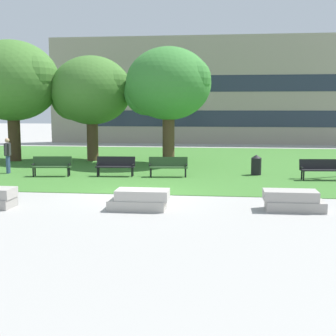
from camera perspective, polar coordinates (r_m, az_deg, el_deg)
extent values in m
plane|color=#A3A09B|center=(17.33, -3.49, -3.27)|extent=(140.00, 140.00, 0.00)
cube|color=#3D752D|center=(27.12, 0.23, 0.67)|extent=(40.00, 20.00, 0.02)
cube|color=#B2ADA3|center=(14.88, -3.76, -4.45)|extent=(1.80, 0.90, 0.32)
cube|color=#BBB6AB|center=(14.78, -3.13, -3.25)|extent=(1.66, 0.83, 0.32)
cube|color=#9E9991|center=(15.20, 15.20, -4.44)|extent=(1.80, 0.90, 0.32)
cube|color=#A6A098|center=(15.12, 14.68, -3.25)|extent=(1.66, 0.83, 0.32)
cube|color=#284723|center=(22.32, -14.04, 0.13)|extent=(1.84, 0.67, 0.05)
cube|color=#284723|center=(22.53, -13.91, 0.79)|extent=(1.80, 0.36, 0.46)
cube|color=black|center=(22.51, -16.13, 0.43)|extent=(0.11, 0.40, 0.04)
cube|color=black|center=(22.13, -11.93, 0.44)|extent=(0.11, 0.40, 0.04)
cylinder|color=black|center=(22.39, -16.11, -0.52)|extent=(0.07, 0.07, 0.41)
cylinder|color=black|center=(22.02, -12.09, -0.52)|extent=(0.07, 0.07, 0.41)
cylinder|color=black|center=(22.70, -15.90, -0.40)|extent=(0.07, 0.07, 0.41)
cylinder|color=black|center=(22.34, -11.93, -0.40)|extent=(0.07, 0.07, 0.41)
cube|color=black|center=(21.80, -6.46, 0.14)|extent=(1.82, 0.54, 0.05)
cube|color=black|center=(22.01, -6.36, 0.81)|extent=(1.80, 0.23, 0.46)
cube|color=black|center=(21.94, -8.63, 0.46)|extent=(0.08, 0.40, 0.04)
cube|color=black|center=(21.66, -4.27, 0.44)|extent=(0.08, 0.40, 0.04)
cylinder|color=black|center=(21.82, -8.59, -0.51)|extent=(0.07, 0.07, 0.41)
cylinder|color=black|center=(21.55, -4.43, -0.55)|extent=(0.07, 0.07, 0.41)
cylinder|color=black|center=(22.13, -8.42, -0.39)|extent=(0.07, 0.07, 0.41)
cylinder|color=black|center=(21.86, -4.31, -0.43)|extent=(0.07, 0.07, 0.41)
cube|color=#284723|center=(21.47, 0.02, 0.07)|extent=(1.84, 0.63, 0.05)
cube|color=#284723|center=(21.69, 0.02, 0.76)|extent=(1.80, 0.31, 0.46)
cube|color=black|center=(21.48, -2.23, 0.39)|extent=(0.10, 0.40, 0.04)
cube|color=black|center=(21.47, 2.26, 0.39)|extent=(0.10, 0.40, 0.04)
cylinder|color=black|center=(21.37, -2.13, -0.60)|extent=(0.07, 0.07, 0.41)
cylinder|color=black|center=(21.35, 2.16, -0.60)|extent=(0.07, 0.07, 0.41)
cylinder|color=black|center=(21.69, -2.09, -0.48)|extent=(0.07, 0.07, 0.41)
cylinder|color=black|center=(21.67, 2.14, -0.48)|extent=(0.07, 0.07, 0.41)
cube|color=black|center=(21.61, 18.17, -0.26)|extent=(1.83, 0.61, 0.05)
cube|color=black|center=(21.82, 18.01, 0.43)|extent=(1.80, 0.29, 0.46)
cube|color=black|center=(21.36, 16.03, 0.07)|extent=(0.10, 0.40, 0.04)
cylinder|color=black|center=(21.27, 16.20, -0.93)|extent=(0.07, 0.07, 0.41)
cylinder|color=black|center=(21.57, 15.99, -0.81)|extent=(0.07, 0.07, 0.41)
cylinder|color=#4C3823|center=(28.35, -9.19, 3.80)|extent=(0.68, 0.68, 2.86)
ellipsoid|color=#42752D|center=(28.31, -9.31, 9.33)|extent=(4.74, 4.74, 4.03)
sphere|color=#42752D|center=(29.13, -11.52, 8.29)|extent=(2.61, 2.61, 2.61)
sphere|color=#42752D|center=(27.56, -7.19, 9.91)|extent=(2.37, 2.37, 2.37)
cylinder|color=#4C3823|center=(26.26, 0.06, 3.95)|extent=(0.68, 0.68, 3.18)
ellipsoid|color=#387F33|center=(26.24, 0.06, 10.26)|extent=(4.72, 4.72, 4.01)
sphere|color=#387F33|center=(26.87, -2.61, 9.18)|extent=(2.60, 2.60, 2.60)
sphere|color=#387F33|center=(25.67, 2.61, 10.84)|extent=(2.36, 2.36, 2.36)
cylinder|color=#42301E|center=(29.31, -18.24, 3.97)|extent=(0.72, 0.72, 3.21)
ellipsoid|color=#42752D|center=(29.31, -18.49, 10.06)|extent=(5.50, 5.50, 4.68)
sphere|color=#42752D|center=(28.26, -16.42, 10.81)|extent=(2.75, 2.75, 2.75)
cylinder|color=black|center=(22.52, 10.70, 0.19)|extent=(0.48, 0.48, 0.80)
cone|color=black|center=(22.47, 10.73, 1.40)|extent=(0.49, 0.49, 0.16)
cylinder|color=#384C7A|center=(24.06, -18.85, 0.45)|extent=(0.15, 0.15, 0.86)
cylinder|color=#384C7A|center=(23.87, -18.97, 0.39)|extent=(0.15, 0.15, 0.86)
cube|color=#2D2D30|center=(23.89, -18.98, 2.16)|extent=(0.31, 0.44, 0.60)
cylinder|color=#2D2D30|center=(24.20, -18.77, 2.31)|extent=(0.14, 0.25, 0.56)
cylinder|color=#2D2D30|center=(23.58, -19.21, 2.16)|extent=(0.14, 0.25, 0.56)
sphere|color=tan|center=(23.86, -19.03, 3.21)|extent=(0.22, 0.22, 0.22)
cube|color=gray|center=(41.28, 6.47, 9.39)|extent=(30.32, 1.00, 9.27)
cube|color=#232D3D|center=(40.76, 6.42, 6.00)|extent=(22.74, 0.03, 1.40)
cube|color=#232D3D|center=(40.79, 6.48, 10.21)|extent=(22.74, 0.03, 1.40)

